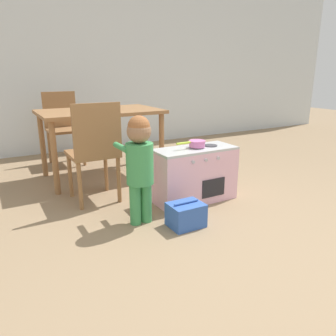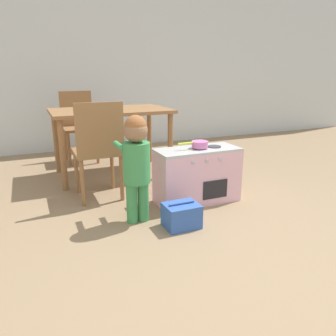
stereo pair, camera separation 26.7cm
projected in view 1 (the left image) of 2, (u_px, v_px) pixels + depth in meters
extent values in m
plane|color=#8E7556|center=(255.00, 268.00, 1.94)|extent=(16.00, 16.00, 0.00)
cube|color=silver|center=(79.00, 58.00, 4.56)|extent=(10.00, 0.06, 2.60)
cube|color=#EAB2C6|center=(195.00, 175.00, 2.90)|extent=(0.73, 0.31, 0.46)
cube|color=#B7BABC|center=(195.00, 149.00, 2.83)|extent=(0.73, 0.31, 0.02)
cylinder|color=#38383D|center=(197.00, 147.00, 2.84)|extent=(0.12, 0.12, 0.01)
cylinder|color=#38383D|center=(211.00, 146.00, 2.91)|extent=(0.12, 0.12, 0.01)
cube|color=black|center=(213.00, 188.00, 2.83)|extent=(0.23, 0.01, 0.16)
cylinder|color=#B2B2B7|center=(193.00, 162.00, 2.66)|extent=(0.03, 0.01, 0.03)
cylinder|color=#B2B2B7|center=(206.00, 160.00, 2.72)|extent=(0.03, 0.01, 0.03)
cylinder|color=#B2B2B7|center=(218.00, 158.00, 2.78)|extent=(0.03, 0.01, 0.03)
cylinder|color=pink|center=(197.00, 144.00, 2.83)|extent=(0.14, 0.14, 0.06)
cylinder|color=pink|center=(197.00, 141.00, 2.82)|extent=(0.14, 0.14, 0.01)
cylinder|color=#B7DB33|center=(184.00, 143.00, 2.76)|extent=(0.14, 0.02, 0.02)
cylinder|color=#3D9351|center=(135.00, 204.00, 2.46)|extent=(0.08, 0.08, 0.32)
cylinder|color=#3D9351|center=(146.00, 202.00, 2.50)|extent=(0.08, 0.08, 0.32)
cylinder|color=#3D9351|center=(140.00, 164.00, 2.39)|extent=(0.20, 0.20, 0.30)
sphere|color=#936B4C|center=(139.00, 131.00, 2.32)|extent=(0.18, 0.18, 0.18)
sphere|color=#995B33|center=(139.00, 127.00, 2.31)|extent=(0.16, 0.16, 0.16)
cylinder|color=#3D9351|center=(121.00, 148.00, 2.42)|extent=(0.04, 0.24, 0.04)
cylinder|color=#3D9351|center=(144.00, 145.00, 2.50)|extent=(0.04, 0.24, 0.04)
cube|color=#335BB2|center=(186.00, 215.00, 2.44)|extent=(0.25, 0.20, 0.18)
cylinder|color=#335BB2|center=(186.00, 202.00, 2.41)|extent=(0.20, 0.02, 0.02)
cube|color=olive|center=(100.00, 112.00, 3.44)|extent=(1.24, 0.77, 0.03)
cylinder|color=olive|center=(55.00, 159.00, 3.01)|extent=(0.06, 0.06, 0.69)
cylinder|color=olive|center=(162.00, 146.00, 3.54)|extent=(0.06, 0.06, 0.69)
cylinder|color=olive|center=(43.00, 145.00, 3.55)|extent=(0.06, 0.06, 0.69)
cylinder|color=olive|center=(137.00, 136.00, 4.08)|extent=(0.06, 0.06, 0.69)
cube|color=olive|center=(92.00, 154.00, 2.86)|extent=(0.40, 0.40, 0.03)
cube|color=olive|center=(97.00, 130.00, 2.64)|extent=(0.40, 0.02, 0.44)
cylinder|color=olive|center=(80.00, 186.00, 2.70)|extent=(0.04, 0.04, 0.41)
cylinder|color=olive|center=(119.00, 180.00, 2.86)|extent=(0.04, 0.04, 0.41)
cylinder|color=olive|center=(70.00, 175.00, 2.99)|extent=(0.04, 0.04, 0.41)
cylinder|color=olive|center=(106.00, 170.00, 3.15)|extent=(0.04, 0.04, 0.41)
cube|color=olive|center=(65.00, 130.00, 3.99)|extent=(0.40, 0.40, 0.03)
cube|color=olive|center=(60.00, 109.00, 4.09)|extent=(0.40, 0.02, 0.44)
cylinder|color=olive|center=(55.00, 152.00, 3.83)|extent=(0.04, 0.04, 0.41)
cylinder|color=olive|center=(84.00, 149.00, 4.00)|extent=(0.04, 0.04, 0.41)
cylinder|color=olive|center=(49.00, 147.00, 4.12)|extent=(0.04, 0.04, 0.41)
cylinder|color=olive|center=(77.00, 144.00, 4.28)|extent=(0.04, 0.04, 0.41)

